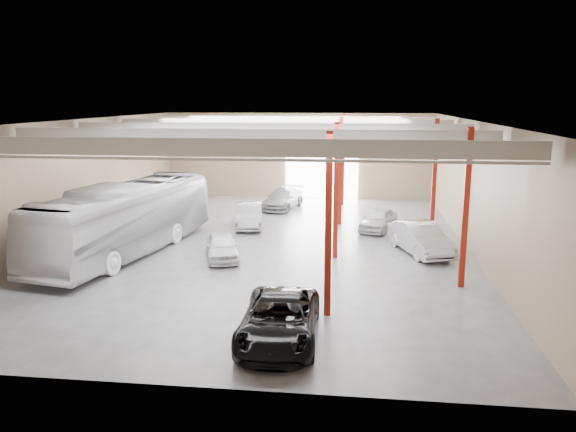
% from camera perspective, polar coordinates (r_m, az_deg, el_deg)
% --- Properties ---
extents(depot_shell, '(22.12, 32.12, 7.06)m').
position_cam_1_polar(depot_shell, '(31.36, -1.63, 6.03)').
color(depot_shell, '#4E4E53').
rests_on(depot_shell, ground).
extents(coach_bus, '(5.53, 13.98, 3.80)m').
position_cam_1_polar(coach_bus, '(30.98, -16.09, -0.26)').
color(coach_bus, silver).
rests_on(coach_bus, ground).
extents(black_sedan, '(2.72, 5.64, 1.55)m').
position_cam_1_polar(black_sedan, '(19.41, -0.89, -10.47)').
color(black_sedan, black).
rests_on(black_sedan, ground).
extents(car_row_a, '(2.66, 4.19, 1.33)m').
position_cam_1_polar(car_row_a, '(29.17, -6.74, -3.10)').
color(car_row_a, silver).
rests_on(car_row_a, ground).
extents(car_row_b, '(2.44, 4.91, 1.55)m').
position_cam_1_polar(car_row_b, '(36.28, -3.99, 0.09)').
color(car_row_b, '#ADACB1').
rests_on(car_row_b, ground).
extents(car_row_c, '(3.08, 5.40, 1.48)m').
position_cam_1_polar(car_row_c, '(42.33, -0.53, 1.76)').
color(car_row_c, slate).
rests_on(car_row_c, ground).
extents(car_right_near, '(3.34, 5.38, 1.67)m').
position_cam_1_polar(car_right_near, '(30.81, 13.30, -2.21)').
color(car_right_near, '#B1B1B6').
rests_on(car_right_near, ground).
extents(car_right_far, '(2.90, 4.43, 1.40)m').
position_cam_1_polar(car_right_far, '(35.74, 9.17, -0.34)').
color(car_right_far, silver).
rests_on(car_right_far, ground).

